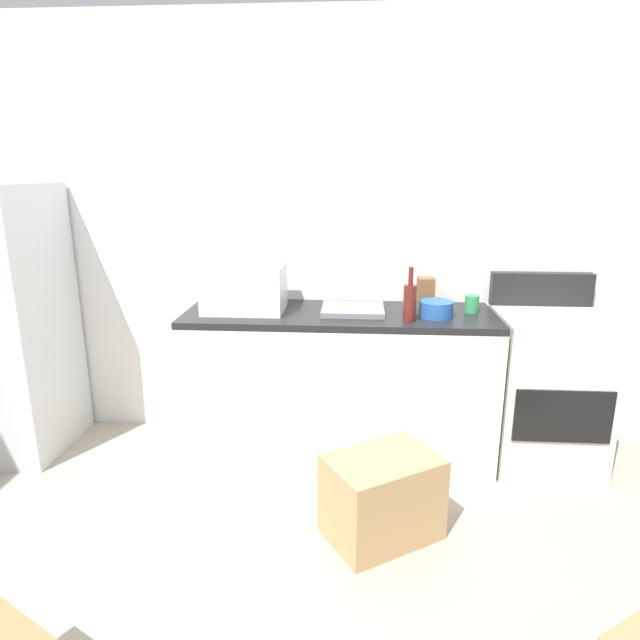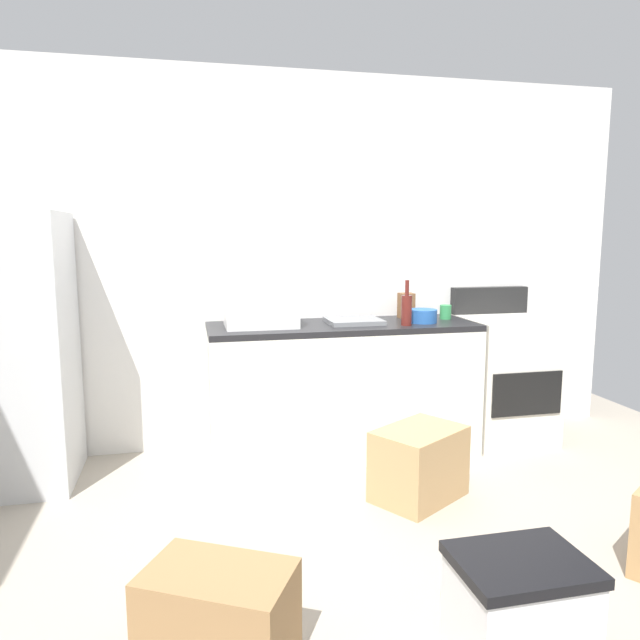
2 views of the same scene
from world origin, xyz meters
TOP-DOWN VIEW (x-y plane):
  - ground_plane at (0.00, 0.00)m, footprint 6.00×6.00m
  - wall_back at (0.00, 1.55)m, footprint 5.00×0.10m
  - kitchen_counter at (0.30, 1.20)m, footprint 1.80×0.60m
  - stove_oven at (1.52, 1.21)m, footprint 0.60×0.61m
  - microwave at (-0.25, 1.20)m, footprint 0.46×0.34m
  - sink_basin at (0.38, 1.21)m, footprint 0.36×0.32m
  - wine_bottle at (0.69, 1.03)m, footprint 0.07×0.07m
  - coffee_mug at (1.07, 1.25)m, footprint 0.08×0.08m
  - knife_block at (0.81, 1.36)m, footprint 0.10×0.10m
  - mixing_bowl at (0.85, 1.13)m, footprint 0.19×0.19m
  - cardboard_box_medium at (0.54, 0.40)m, footprint 0.62×0.57m

SIDE VIEW (x-z plane):
  - ground_plane at x=0.00m, z-range 0.00..0.00m
  - cardboard_box_medium at x=0.54m, z-range 0.00..0.41m
  - kitchen_counter at x=0.30m, z-range 0.00..0.90m
  - stove_oven at x=1.52m, z-range -0.08..1.02m
  - sink_basin at x=0.38m, z-range 0.90..0.93m
  - mixing_bowl at x=0.85m, z-range 0.90..0.99m
  - coffee_mug at x=1.07m, z-range 0.90..1.00m
  - knife_block at x=0.81m, z-range 0.90..1.08m
  - wine_bottle at x=0.69m, z-range 0.86..1.16m
  - microwave at x=-0.25m, z-range 0.90..1.17m
  - wall_back at x=0.00m, z-range 0.00..2.60m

